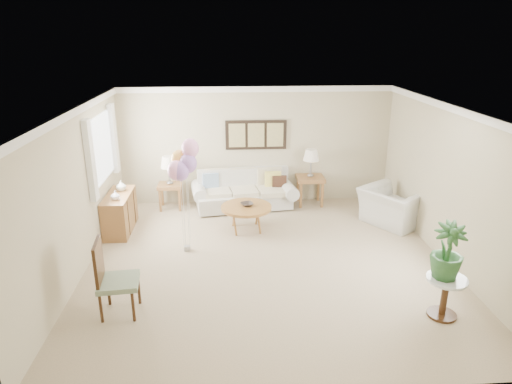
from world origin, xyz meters
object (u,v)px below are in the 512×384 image
sofa (244,193)px  coffee_table (246,208)px  accent_chair (112,277)px  balloon_cluster (183,163)px  armchair (392,207)px

sofa → coffee_table: bearing=-90.1°
coffee_table → accent_chair: accent_chair is taller
coffee_table → balloon_cluster: (-1.09, -0.83, 1.16)m
accent_chair → balloon_cluster: (0.85, 1.86, 1.05)m
coffee_table → armchair: armchair is taller
accent_chair → balloon_cluster: size_ratio=0.54×
coffee_table → balloon_cluster: 1.80m
armchair → sofa: bearing=34.8°
sofa → accent_chair: bearing=-116.3°
coffee_table → accent_chair: (-1.94, -2.69, 0.11)m
armchair → balloon_cluster: bearing=69.1°
sofa → accent_chair: size_ratio=2.17×
sofa → balloon_cluster: (-1.09, -2.08, 1.29)m
coffee_table → armchair: bearing=2.2°
sofa → accent_chair: 4.40m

